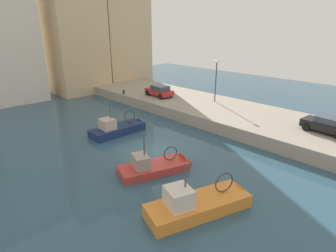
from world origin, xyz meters
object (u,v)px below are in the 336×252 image
object	(u,v)px
parked_car_black	(328,125)
fishing_boat_orange	(203,208)
parked_car_red	(159,91)
quay_streetlamp	(216,74)
fishing_boat_navy	(121,131)
mooring_bollard_mid	(124,92)
fishing_boat_red	(159,169)

from	to	relation	value
parked_car_black	fishing_boat_orange	bearing A→B (deg)	173.90
parked_car_red	parked_car_black	world-z (taller)	parked_car_black
quay_streetlamp	fishing_boat_navy	bearing A→B (deg)	171.66
mooring_bollard_mid	quay_streetlamp	distance (m)	12.29
fishing_boat_red	fishing_boat_orange	distance (m)	5.20
fishing_boat_navy	parked_car_black	world-z (taller)	fishing_boat_navy
mooring_bollard_mid	quay_streetlamp	size ratio (longest dim) A/B	0.11
fishing_boat_navy	quay_streetlamp	size ratio (longest dim) A/B	1.25
parked_car_black	parked_car_red	bearing A→B (deg)	94.58
fishing_boat_orange	parked_car_black	xyz separation A→B (m)	(14.32, -1.53, 1.78)
fishing_boat_navy	fishing_boat_red	distance (m)	8.39
fishing_boat_red	parked_car_red	xyz separation A→B (m)	(11.52, 12.71, 1.80)
fishing_boat_orange	mooring_bollard_mid	distance (m)	24.09
fishing_boat_red	mooring_bollard_mid	distance (m)	19.03
fishing_boat_red	parked_car_red	size ratio (longest dim) A/B	1.50
fishing_boat_red	parked_car_red	world-z (taller)	fishing_boat_red
fishing_boat_orange	parked_car_red	bearing A→B (deg)	54.25
fishing_boat_navy	fishing_boat_orange	world-z (taller)	fishing_boat_navy
mooring_bollard_mid	parked_car_black	bearing A→B (deg)	-79.87
fishing_boat_navy	mooring_bollard_mid	size ratio (longest dim) A/B	11.02
fishing_boat_red	parked_car_black	world-z (taller)	fishing_boat_red
fishing_boat_orange	parked_car_red	world-z (taller)	fishing_boat_orange
fishing_boat_red	mooring_bollard_mid	world-z (taller)	fishing_boat_red
fishing_boat_orange	parked_car_black	bearing A→B (deg)	-6.10
parked_car_red	quay_streetlamp	xyz separation A→B (m)	(3.02, -6.44, 2.54)
fishing_boat_orange	fishing_boat_red	bearing A→B (deg)	76.03
fishing_boat_orange	quay_streetlamp	xyz separation A→B (m)	(15.80, 11.31, 4.32)
mooring_bollard_mid	quay_streetlamp	bearing A→B (deg)	-61.71
quay_streetlamp	fishing_boat_orange	bearing A→B (deg)	-144.41
fishing_boat_navy	fishing_boat_red	xyz separation A→B (m)	(-2.31, -8.06, -0.02)
fishing_boat_navy	parked_car_black	xyz separation A→B (m)	(10.76, -14.63, 1.79)
fishing_boat_navy	mooring_bollard_mid	xyz separation A→B (m)	(6.59, 8.70, 1.35)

